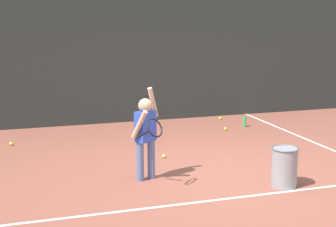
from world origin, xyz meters
name	(u,v)px	position (x,y,z in m)	size (l,w,h in m)	color
ground_plane	(213,174)	(0.00, 0.00, 0.00)	(20.00, 20.00, 0.00)	brown
court_line_baseline	(243,197)	(0.00, -1.00, 0.00)	(9.00, 0.05, 0.00)	white
court_line_sideline	(320,145)	(2.56, 1.00, 0.00)	(0.05, 9.00, 0.00)	white
back_fence_windscreen	(143,51)	(0.00, 4.11, 1.58)	(11.74, 0.08, 3.16)	#282D2B
fence_post_1	(55,49)	(-1.91, 4.17, 1.66)	(0.09, 0.09, 3.31)	slate
fence_post_2	(221,46)	(1.91, 4.17, 1.66)	(0.09, 0.09, 3.31)	slate
tennis_player	(146,131)	(-1.04, 0.07, 0.73)	(0.49, 0.84, 1.35)	slate
ball_hopper	(284,167)	(0.74, -0.79, 0.29)	(0.38, 0.38, 0.56)	gray
water_bottle	(244,122)	(1.90, 2.82, 0.11)	(0.07, 0.07, 0.22)	green
tennis_ball_0	(164,156)	(-0.46, 1.06, 0.03)	(0.07, 0.07, 0.07)	#CCE033
tennis_ball_1	(226,129)	(1.37, 2.63, 0.03)	(0.07, 0.07, 0.07)	#CCE033
tennis_ball_4	(11,144)	(-2.91, 2.71, 0.03)	(0.07, 0.07, 0.07)	#CCE033
tennis_ball_5	(220,118)	(1.71, 3.67, 0.03)	(0.07, 0.07, 0.07)	#CCE033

